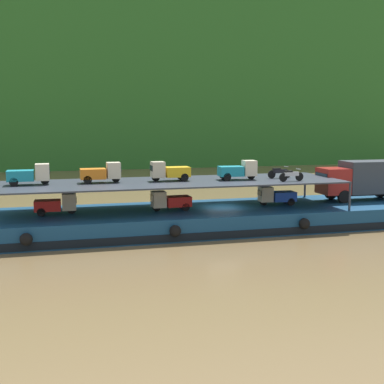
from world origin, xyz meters
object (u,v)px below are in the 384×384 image
at_px(mini_truck_lower_aft, 170,201).
at_px(mini_truck_upper_fore, 169,171).
at_px(mini_truck_lower_stern, 56,204).
at_px(mini_truck_lower_mid, 276,196).
at_px(mini_truck_upper_stern, 29,174).
at_px(motorcycle_upper_centre, 279,172).
at_px(cargo_barge, 223,217).
at_px(mini_truck_upper_mid, 101,173).
at_px(covered_lorry, 363,179).
at_px(motorcycle_upper_port, 291,175).
at_px(mini_truck_upper_bow, 238,170).

distance_m(mini_truck_lower_aft, mini_truck_upper_fore, 2.12).
bearing_deg(mini_truck_lower_stern, mini_truck_lower_mid, -0.51).
bearing_deg(mini_truck_lower_aft, mini_truck_upper_fore, 81.19).
bearing_deg(mini_truck_upper_stern, motorcycle_upper_centre, -1.74).
height_order(cargo_barge, mini_truck_upper_mid, mini_truck_upper_mid).
height_order(cargo_barge, mini_truck_lower_aft, mini_truck_lower_aft).
height_order(covered_lorry, mini_truck_lower_aft, covered_lorry).
relative_size(mini_truck_lower_stern, motorcycle_upper_port, 1.45).
bearing_deg(mini_truck_lower_mid, motorcycle_upper_centre, -3.61).
bearing_deg(mini_truck_lower_mid, mini_truck_lower_stern, 179.49).
height_order(mini_truck_lower_mid, mini_truck_upper_stern, mini_truck_upper_stern).
distance_m(motorcycle_upper_port, motorcycle_upper_centre, 2.05).
height_order(mini_truck_lower_stern, motorcycle_upper_port, motorcycle_upper_port).
xyz_separation_m(cargo_barge, mini_truck_upper_stern, (-13.31, 0.56, 3.44)).
relative_size(cargo_barge, motorcycle_upper_port, 17.61).
xyz_separation_m(cargo_barge, mini_truck_upper_mid, (-8.60, 0.56, 3.44)).
bearing_deg(covered_lorry, mini_truck_upper_mid, 179.56).
relative_size(mini_truck_upper_fore, motorcycle_upper_port, 1.45).
bearing_deg(covered_lorry, mini_truck_upper_bow, -177.06).
distance_m(mini_truck_lower_stern, motorcycle_upper_centre, 16.13).
xyz_separation_m(mini_truck_upper_fore, motorcycle_upper_port, (8.21, -2.42, -0.26)).
distance_m(mini_truck_upper_mid, mini_truck_upper_fore, 4.75).
xyz_separation_m(mini_truck_lower_aft, mini_truck_lower_mid, (8.15, 0.33, 0.00)).
bearing_deg(mini_truck_upper_fore, motorcycle_upper_port, -16.39).
height_order(mini_truck_lower_stern, mini_truck_lower_aft, same).
height_order(motorcycle_upper_port, motorcycle_upper_centre, same).
bearing_deg(covered_lorry, mini_truck_lower_mid, -177.24).
distance_m(mini_truck_lower_stern, motorcycle_upper_port, 16.25).
relative_size(cargo_barge, mini_truck_lower_stern, 12.12).
bearing_deg(motorcycle_upper_centre, mini_truck_upper_stern, 178.26).
height_order(mini_truck_lower_mid, motorcycle_upper_centre, motorcycle_upper_centre).
height_order(cargo_barge, mini_truck_lower_mid, mini_truck_lower_mid).
distance_m(mini_truck_lower_stern, mini_truck_lower_aft, 7.70).
bearing_deg(mini_truck_lower_stern, motorcycle_upper_port, -7.85).
xyz_separation_m(mini_truck_lower_stern, mini_truck_upper_fore, (7.79, 0.21, 2.00)).
height_order(cargo_barge, mini_truck_upper_fore, mini_truck_upper_fore).
bearing_deg(mini_truck_upper_stern, mini_truck_upper_bow, -2.81).
distance_m(mini_truck_upper_fore, mini_truck_upper_bow, 4.98).
distance_m(mini_truck_lower_mid, mini_truck_upper_fore, 8.30).
relative_size(mini_truck_upper_stern, mini_truck_upper_bow, 0.99).
bearing_deg(mini_truck_upper_mid, motorcycle_upper_port, -11.29).
bearing_deg(motorcycle_upper_centre, mini_truck_lower_mid, 176.39).
relative_size(mini_truck_lower_aft, mini_truck_upper_mid, 1.01).
xyz_separation_m(mini_truck_upper_stern, mini_truck_upper_mid, (4.71, -0.00, 0.00)).
xyz_separation_m(mini_truck_upper_bow, motorcycle_upper_port, (3.26, -1.88, -0.26)).
height_order(mini_truck_lower_aft, motorcycle_upper_port, motorcycle_upper_port).
distance_m(mini_truck_lower_aft, mini_truck_upper_stern, 9.60).
height_order(mini_truck_upper_stern, mini_truck_upper_bow, same).
relative_size(covered_lorry, mini_truck_lower_mid, 2.82).
distance_m(mini_truck_lower_stern, mini_truck_upper_stern, 2.63).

